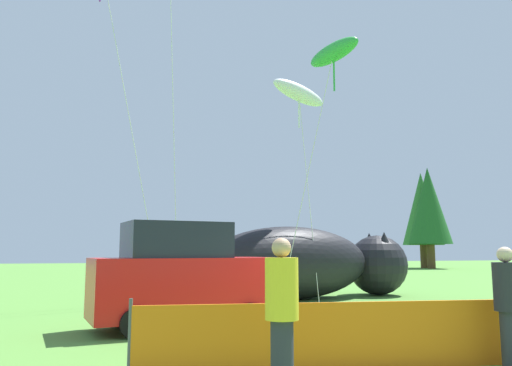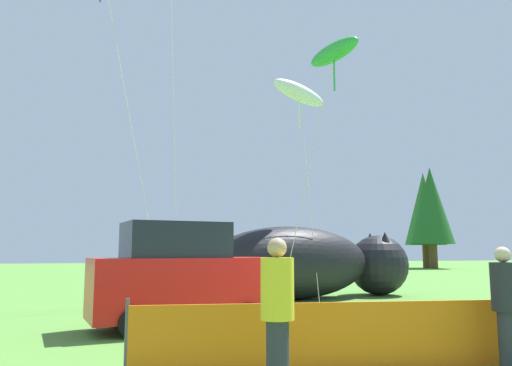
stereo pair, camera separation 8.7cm
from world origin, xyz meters
name	(u,v)px [view 1 (the left image)]	position (x,y,z in m)	size (l,w,h in m)	color
ground_plane	(336,333)	(0.00, 0.00, 0.00)	(120.00, 120.00, 0.00)	#548C38
parked_car	(182,277)	(-2.95, 1.42, 1.09)	(4.12, 2.26, 2.27)	red
inflatable_cat	(309,265)	(2.23, 6.83, 1.14)	(8.18, 3.75, 2.48)	black
safety_fence	(441,333)	(0.20, -3.17, 0.47)	(8.81, 1.14, 1.03)	orange
spectator_in_red_shirt	(282,309)	(-2.51, -3.94, 0.99)	(0.40, 0.40, 1.82)	#2D2D38
spectator_in_yellow_shirt	(508,302)	(0.96, -3.66, 0.94)	(0.37, 0.37, 1.72)	#2D2D38
kite_white_ghost	(299,93)	(1.95, 6.94, 7.37)	(2.44, 2.30, 7.98)	silver
kite_green_fish	(333,53)	(2.30, 4.66, 8.05)	(2.44, 2.19, 8.51)	silver
horizon_tree_west	(422,209)	(24.19, 31.94, 5.61)	(3.83, 3.83, 9.14)	brown
horizon_tree_mid	(429,206)	(23.97, 30.53, 5.79)	(3.95, 3.95, 9.43)	brown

